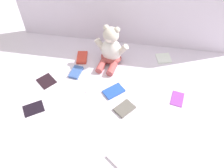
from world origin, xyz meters
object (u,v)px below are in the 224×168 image
Objects in this scene: book_case_1 at (125,108)px; book_case_7 at (76,72)px; book_case_6 at (34,108)px; book_case_9 at (177,99)px; book_case_4 at (93,91)px; book_case_0 at (82,58)px; book_case_5 at (46,81)px; teddy_bear at (111,50)px; book_case_8 at (164,58)px; book_case_2 at (119,158)px; book_case_3 at (114,91)px.

book_case_1 is 0.43m from book_case_7.
book_case_9 is at bearing -109.63° from book_case_6.
book_case_0 is at bearing -91.41° from book_case_4.
book_case_4 is 1.20× the size of book_case_7.
book_case_5 is at bearing -34.00° from book_case_6.
book_case_1 is (0.36, -0.39, -0.00)m from book_case_0.
teddy_bear is at bearing -6.49° from book_case_0.
book_case_5 is at bearing 8.92° from book_case_8.
book_case_1 is at bearing 49.86° from book_case_8.
book_case_2 is at bearing -114.59° from book_case_9.
book_case_4 is at bearing -71.99° from book_case_0.
teddy_bear is at bearing 160.47° from book_case_9.
book_case_3 reaches higher than book_case_8.
book_case_2 is 0.75× the size of book_case_3.
book_case_3 reaches higher than book_case_9.
book_case_1 reaches higher than book_case_9.
book_case_0 is 0.50m from book_case_6.
book_case_5 reaches higher than book_case_4.
book_case_7 is at bearing -19.28° from book_case_5.
book_case_6 is (-0.18, -0.47, -0.01)m from book_case_0.
book_case_2 reaches higher than book_case_5.
book_case_3 reaches higher than book_case_5.
book_case_4 and book_case_6 have the same top height.
book_case_2 is 0.81× the size of book_case_6.
book_case_8 is at bearing -149.51° from book_case_7.
teddy_bear is at bearing -72.87° from book_case_6.
book_case_4 is at bearing 25.37° from book_case_8.
teddy_bear is 2.19× the size of book_case_4.
book_case_5 is 0.94× the size of book_case_6.
teddy_bear is 0.43m from book_case_1.
book_case_5 is at bearing -155.19° from book_case_1.
book_case_4 is (-0.22, 0.10, -0.00)m from book_case_1.
book_case_0 is at bearing 2.67° from book_case_3.
book_case_8 is at bearing -87.03° from book_case_6.
book_case_9 is at bearing 1.74° from book_case_2.
book_case_8 is at bearing -166.67° from book_case_4.
book_case_1 is at bearing -55.29° from book_case_0.
book_case_0 reaches higher than book_case_2.
book_case_4 is (-0.23, 0.41, -0.00)m from book_case_2.
book_case_4 is 1.19× the size of book_case_5.
book_case_0 is at bearing -83.67° from book_case_7.
book_case_5 is 1.11× the size of book_case_8.
book_case_5 is (-0.53, 0.14, -0.00)m from book_case_1.
book_case_7 is at bearing -134.77° from teddy_bear.
book_case_2 is at bearing -89.17° from book_case_5.
book_case_6 is 0.87m from book_case_9.
book_case_2 reaches higher than book_case_4.
book_case_9 is (0.85, 0.21, 0.00)m from book_case_6.
book_case_3 is (0.06, -0.27, -0.10)m from teddy_bear.
teddy_bear is 2.60× the size of book_case_5.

